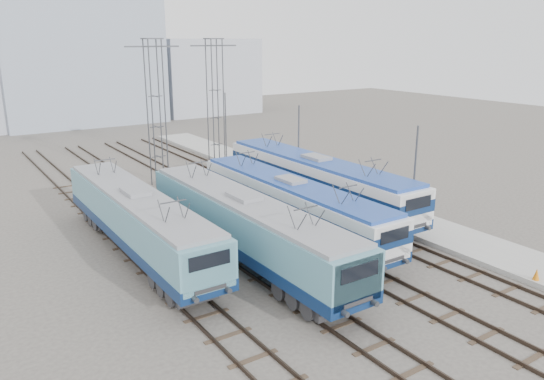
{
  "coord_description": "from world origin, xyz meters",
  "views": [
    {
      "loc": [
        -16.07,
        -19.39,
        11.99
      ],
      "look_at": [
        1.43,
        7.0,
        2.93
      ],
      "focal_mm": 35.0,
      "sensor_mm": 36.0,
      "label": 1
    }
  ],
  "objects_px": {
    "locomotive_far_right": "(317,179)",
    "mast_front": "(414,182)",
    "locomotive_center_left": "(247,225)",
    "catenary_tower_west": "(156,107)",
    "catenary_tower_east": "(215,100)",
    "locomotive_center_right": "(292,203)",
    "locomotive_far_left": "(139,219)",
    "mast_rear": "(226,129)",
    "mast_mid": "(298,149)",
    "safety_cone": "(536,274)"
  },
  "relations": [
    {
      "from": "mast_mid",
      "to": "catenary_tower_east",
      "type": "bearing_deg",
      "value": 101.86
    },
    {
      "from": "catenary_tower_west",
      "to": "catenary_tower_east",
      "type": "bearing_deg",
      "value": 17.1
    },
    {
      "from": "locomotive_far_left",
      "to": "safety_cone",
      "type": "bearing_deg",
      "value": -43.91
    },
    {
      "from": "locomotive_far_right",
      "to": "safety_cone",
      "type": "bearing_deg",
      "value": -83.59
    },
    {
      "from": "locomotive_far_right",
      "to": "catenary_tower_west",
      "type": "distance_m",
      "value": 15.1
    },
    {
      "from": "safety_cone",
      "to": "locomotive_center_right",
      "type": "bearing_deg",
      "value": 116.77
    },
    {
      "from": "locomotive_far_left",
      "to": "mast_mid",
      "type": "height_order",
      "value": "mast_mid"
    },
    {
      "from": "mast_mid",
      "to": "locomotive_far_left",
      "type": "bearing_deg",
      "value": -159.58
    },
    {
      "from": "locomotive_far_left",
      "to": "mast_front",
      "type": "xyz_separation_m",
      "value": [
        15.35,
        -6.29,
        1.26
      ]
    },
    {
      "from": "catenary_tower_east",
      "to": "catenary_tower_west",
      "type": "bearing_deg",
      "value": -162.9
    },
    {
      "from": "locomotive_center_left",
      "to": "mast_rear",
      "type": "height_order",
      "value": "mast_rear"
    },
    {
      "from": "locomotive_center_left",
      "to": "catenary_tower_west",
      "type": "bearing_deg",
      "value": 82.89
    },
    {
      "from": "locomotive_center_left",
      "to": "mast_front",
      "type": "distance_m",
      "value": 11.09
    },
    {
      "from": "locomotive_center_left",
      "to": "locomotive_center_right",
      "type": "height_order",
      "value": "locomotive_center_left"
    },
    {
      "from": "locomotive_far_left",
      "to": "locomotive_far_right",
      "type": "height_order",
      "value": "locomotive_far_right"
    },
    {
      "from": "mast_front",
      "to": "mast_rear",
      "type": "height_order",
      "value": "same"
    },
    {
      "from": "catenary_tower_west",
      "to": "safety_cone",
      "type": "xyz_separation_m",
      "value": [
        8.5,
        -28.4,
        -6.04
      ]
    },
    {
      "from": "catenary_tower_west",
      "to": "mast_mid",
      "type": "bearing_deg",
      "value": -42.93
    },
    {
      "from": "locomotive_far_right",
      "to": "mast_front",
      "type": "bearing_deg",
      "value": -75.55
    },
    {
      "from": "locomotive_center_right",
      "to": "locomotive_far_right",
      "type": "xyz_separation_m",
      "value": [
        4.5,
        3.19,
        0.16
      ]
    },
    {
      "from": "safety_cone",
      "to": "mast_front",
      "type": "bearing_deg",
      "value": 89.32
    },
    {
      "from": "locomotive_far_left",
      "to": "locomotive_center_right",
      "type": "height_order",
      "value": "locomotive_far_left"
    },
    {
      "from": "locomotive_far_right",
      "to": "mast_mid",
      "type": "distance_m",
      "value": 5.28
    },
    {
      "from": "locomotive_center_left",
      "to": "catenary_tower_east",
      "type": "distance_m",
      "value": 22.3
    },
    {
      "from": "locomotive_far_left",
      "to": "mast_mid",
      "type": "relative_size",
      "value": 2.57
    },
    {
      "from": "safety_cone",
      "to": "locomotive_far_left",
      "type": "bearing_deg",
      "value": 136.09
    },
    {
      "from": "locomotive_center_left",
      "to": "locomotive_center_right",
      "type": "xyz_separation_m",
      "value": [
        4.5,
        2.03,
        -0.04
      ]
    },
    {
      "from": "locomotive_far_left",
      "to": "mast_front",
      "type": "relative_size",
      "value": 2.57
    },
    {
      "from": "locomotive_far_left",
      "to": "catenary_tower_west",
      "type": "relative_size",
      "value": 1.5
    },
    {
      "from": "locomotive_center_right",
      "to": "locomotive_far_right",
      "type": "height_order",
      "value": "locomotive_far_right"
    },
    {
      "from": "locomotive_center_right",
      "to": "mast_front",
      "type": "distance_m",
      "value": 7.61
    },
    {
      "from": "mast_front",
      "to": "catenary_tower_west",
      "type": "bearing_deg",
      "value": 113.27
    },
    {
      "from": "locomotive_center_left",
      "to": "mast_front",
      "type": "bearing_deg",
      "value": -10.25
    },
    {
      "from": "locomotive_far_right",
      "to": "catenary_tower_east",
      "type": "height_order",
      "value": "catenary_tower_east"
    },
    {
      "from": "mast_front",
      "to": "mast_mid",
      "type": "relative_size",
      "value": 1.0
    },
    {
      "from": "locomotive_far_left",
      "to": "mast_front",
      "type": "distance_m",
      "value": 16.63
    },
    {
      "from": "mast_front",
      "to": "mast_rear",
      "type": "bearing_deg",
      "value": 90.0
    },
    {
      "from": "catenary_tower_east",
      "to": "mast_mid",
      "type": "xyz_separation_m",
      "value": [
        2.1,
        -10.0,
        -3.14
      ]
    },
    {
      "from": "catenary_tower_west",
      "to": "mast_mid",
      "type": "xyz_separation_m",
      "value": [
        8.6,
        -8.0,
        -3.14
      ]
    },
    {
      "from": "locomotive_far_left",
      "to": "locomotive_far_right",
      "type": "bearing_deg",
      "value": 3.78
    },
    {
      "from": "catenary_tower_east",
      "to": "mast_front",
      "type": "height_order",
      "value": "catenary_tower_east"
    },
    {
      "from": "mast_rear",
      "to": "locomotive_far_right",
      "type": "bearing_deg",
      "value": -96.28
    },
    {
      "from": "catenary_tower_east",
      "to": "mast_front",
      "type": "xyz_separation_m",
      "value": [
        2.1,
        -22.0,
        -3.14
      ]
    },
    {
      "from": "catenary_tower_west",
      "to": "safety_cone",
      "type": "distance_m",
      "value": 30.25
    },
    {
      "from": "locomotive_far_left",
      "to": "locomotive_center_right",
      "type": "bearing_deg",
      "value": -14.31
    },
    {
      "from": "locomotive_center_right",
      "to": "mast_mid",
      "type": "xyz_separation_m",
      "value": [
        6.35,
        8.01,
        1.27
      ]
    },
    {
      "from": "locomotive_far_left",
      "to": "catenary_tower_west",
      "type": "distance_m",
      "value": 15.91
    },
    {
      "from": "locomotive_far_left",
      "to": "safety_cone",
      "type": "height_order",
      "value": "locomotive_far_left"
    },
    {
      "from": "locomotive_center_left",
      "to": "locomotive_center_right",
      "type": "distance_m",
      "value": 4.94
    },
    {
      "from": "locomotive_far_right",
      "to": "catenary_tower_east",
      "type": "bearing_deg",
      "value": 90.97
    }
  ]
}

